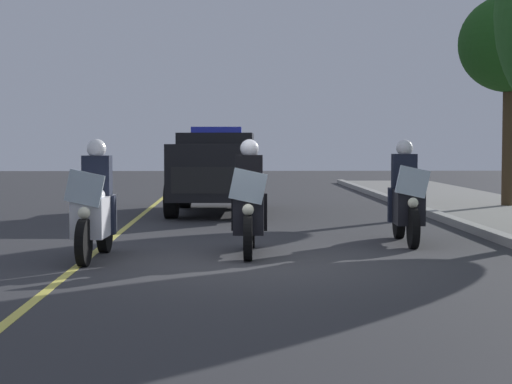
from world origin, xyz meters
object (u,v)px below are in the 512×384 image
object	(u,v)px
police_motorcycle_lead_left	(95,210)
police_suv	(216,168)
tree_far_back	(509,45)
police_motorcycle_trailing	(406,201)
police_motorcycle_lead_right	(249,207)

from	to	relation	value
police_motorcycle_lead_left	police_suv	distance (m)	8.39
tree_far_back	police_suv	bearing A→B (deg)	-83.52
police_motorcycle_trailing	police_suv	bearing A→B (deg)	-153.11
police_motorcycle_trailing	police_motorcycle_lead_right	bearing A→B (deg)	-63.14
police_motorcycle_lead_right	police_motorcycle_trailing	xyz separation A→B (m)	(-1.33, 2.62, 0.00)
police_motorcycle_trailing	police_suv	world-z (taller)	police_suv
police_motorcycle_trailing	police_suv	xyz separation A→B (m)	(-6.41, -3.25, 0.37)
police_motorcycle_lead_left	police_motorcycle_lead_right	xyz separation A→B (m)	(-0.49, 2.22, 0.00)
tree_far_back	police_motorcycle_lead_right	bearing A→B (deg)	-37.81
police_motorcycle_lead_left	tree_far_back	distance (m)	13.12
police_motorcycle_lead_left	tree_far_back	xyz separation A→B (m)	(-9.05, 8.87, 3.40)
police_motorcycle_lead_left	police_motorcycle_trailing	xyz separation A→B (m)	(-1.81, 4.85, 0.00)
police_motorcycle_lead_left	tree_far_back	bearing A→B (deg)	135.58
police_motorcycle_lead_right	police_suv	world-z (taller)	police_suv
police_motorcycle_lead_right	police_motorcycle_trailing	size ratio (longest dim) A/B	1.00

